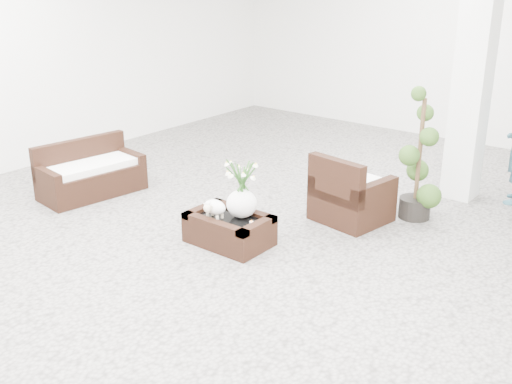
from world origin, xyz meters
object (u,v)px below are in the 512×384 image
Objects in this scene: coffee_table at (229,230)px; topiary at (419,156)px; armchair at (353,187)px; loveseat at (91,169)px.

topiary reaches higher than coffee_table.
loveseat is at bearing 33.09° from armchair.
topiary is at bearing 56.96° from coffee_table.
armchair is (0.72, 1.44, 0.26)m from coffee_table.
coffee_table is at bearing 72.72° from armchair.
armchair is at bearing -136.14° from topiary.
loveseat is 0.85× the size of topiary.
coffee_table is 2.46m from topiary.
coffee_table is at bearing -123.04° from topiary.
armchair reaches higher than loveseat.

